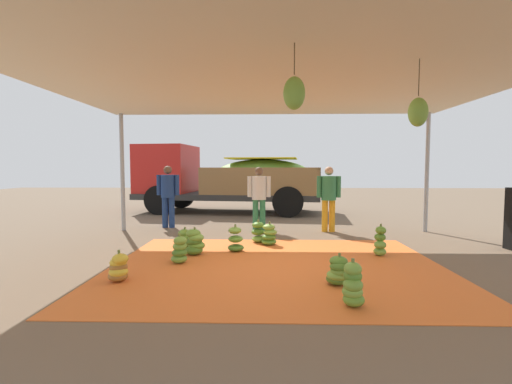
{
  "coord_description": "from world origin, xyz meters",
  "views": [
    {
      "loc": [
        -0.18,
        -5.69,
        1.58
      ],
      "look_at": [
        -0.36,
        1.03,
        1.13
      ],
      "focal_mm": 25.24,
      "sensor_mm": 36.0,
      "label": 1
    }
  ],
  "objects": [
    {
      "name": "cargo_truck_main",
      "position": [
        -1.69,
        7.18,
        1.23
      ],
      "size": [
        6.62,
        3.08,
        2.4
      ],
      "color": "#2D2D2D",
      "rests_on": "ground"
    },
    {
      "name": "banana_bunch_2",
      "position": [
        -2.23,
        -0.83,
        0.2
      ],
      "size": [
        0.34,
        0.35,
        0.44
      ],
      "color": "#996628",
      "rests_on": "tarp_orange"
    },
    {
      "name": "banana_bunch_7",
      "position": [
        -1.47,
        0.77,
        0.23
      ],
      "size": [
        0.43,
        0.44,
        0.5
      ],
      "color": "#477523",
      "rests_on": "tarp_orange"
    },
    {
      "name": "ground_plane",
      "position": [
        0.0,
        3.0,
        0.0
      ],
      "size": [
        40.0,
        40.0,
        0.0
      ],
      "primitive_type": "plane",
      "color": "brown"
    },
    {
      "name": "banana_bunch_6",
      "position": [
        1.88,
        0.74,
        0.26
      ],
      "size": [
        0.31,
        0.34,
        0.58
      ],
      "color": "#75A83D",
      "rests_on": "tarp_orange"
    },
    {
      "name": "worker_1",
      "position": [
        -0.35,
        3.4,
        0.94
      ],
      "size": [
        0.59,
        0.36,
        1.61
      ],
      "color": "#337A4C",
      "rests_on": "ground"
    },
    {
      "name": "worker_0",
      "position": [
        1.38,
        3.23,
        0.95
      ],
      "size": [
        0.59,
        0.36,
        1.62
      ],
      "color": "orange",
      "rests_on": "ground"
    },
    {
      "name": "tarp_orange",
      "position": [
        0.0,
        0.0,
        0.01
      ],
      "size": [
        5.32,
        4.27,
        0.01
      ],
      "primitive_type": "cube",
      "color": "orange",
      "rests_on": "ground"
    },
    {
      "name": "worker_2",
      "position": [
        -2.77,
        3.74,
        0.96
      ],
      "size": [
        0.6,
        0.37,
        1.64
      ],
      "color": "navy",
      "rests_on": "ground"
    },
    {
      "name": "banana_bunch_5",
      "position": [
        0.81,
        -1.65,
        0.25
      ],
      "size": [
        0.34,
        0.36,
        0.55
      ],
      "color": "#60932D",
      "rests_on": "tarp_orange"
    },
    {
      "name": "tent_canopy",
      "position": [
        0.01,
        -0.1,
        2.91
      ],
      "size": [
        8.0,
        7.0,
        3.0
      ],
      "color": "#9EA0A5",
      "rests_on": "ground"
    },
    {
      "name": "banana_bunch_8",
      "position": [
        -1.71,
        1.05,
        0.2
      ],
      "size": [
        0.39,
        0.39,
        0.45
      ],
      "color": "#477523",
      "rests_on": "tarp_orange"
    },
    {
      "name": "banana_bunch_9",
      "position": [
        -0.33,
        1.88,
        0.21
      ],
      "size": [
        0.41,
        0.41,
        0.48
      ],
      "color": "#75A83D",
      "rests_on": "tarp_orange"
    },
    {
      "name": "banana_bunch_0",
      "position": [
        -0.75,
        1.03,
        0.22
      ],
      "size": [
        0.39,
        0.39,
        0.51
      ],
      "color": "#477523",
      "rests_on": "tarp_orange"
    },
    {
      "name": "banana_bunch_3",
      "position": [
        0.8,
        -0.91,
        0.19
      ],
      "size": [
        0.43,
        0.43,
        0.43
      ],
      "color": "#477523",
      "rests_on": "tarp_orange"
    },
    {
      "name": "banana_bunch_1",
      "position": [
        -1.61,
        0.15,
        0.22
      ],
      "size": [
        0.38,
        0.38,
        0.49
      ],
      "color": "#6B9E38",
      "rests_on": "tarp_orange"
    },
    {
      "name": "banana_bunch_4",
      "position": [
        -0.11,
        1.61,
        0.21
      ],
      "size": [
        0.44,
        0.44,
        0.48
      ],
      "color": "#518428",
      "rests_on": "tarp_orange"
    }
  ]
}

